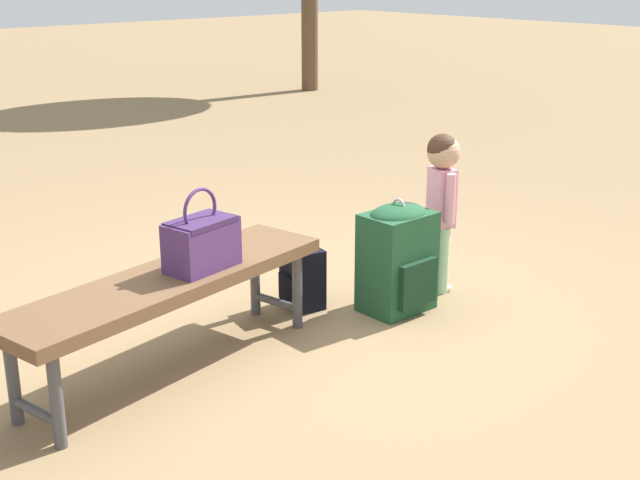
# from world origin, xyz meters

# --- Properties ---
(ground_plane) EXTENTS (40.00, 40.00, 0.00)m
(ground_plane) POSITION_xyz_m (0.00, 0.00, 0.00)
(ground_plane) COLOR #8C704C
(ground_plane) RESTS_ON ground
(park_bench) EXTENTS (1.65, 0.68, 0.45)m
(park_bench) POSITION_xyz_m (-0.72, -0.08, 0.39)
(park_bench) COLOR brown
(park_bench) RESTS_ON ground
(handbag) EXTENTS (0.35, 0.24, 0.37)m
(handbag) POSITION_xyz_m (-0.56, -0.10, 0.58)
(handbag) COLOR #4C2D66
(handbag) RESTS_ON park_bench
(child_standing) EXTENTS (0.18, 0.23, 0.88)m
(child_standing) POSITION_xyz_m (0.90, -0.21, 0.58)
(child_standing) COLOR #B2D8B2
(child_standing) RESTS_ON ground
(backpack_large) EXTENTS (0.36, 0.32, 0.60)m
(backpack_large) POSITION_xyz_m (0.53, -0.25, 0.30)
(backpack_large) COLOR #1E4C2D
(backpack_large) RESTS_ON ground
(backpack_small) EXTENTS (0.22, 0.25, 0.37)m
(backpack_small) POSITION_xyz_m (0.19, 0.10, 0.19)
(backpack_small) COLOR black
(backpack_small) RESTS_ON ground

